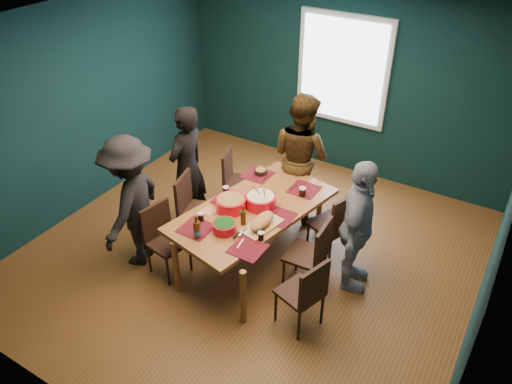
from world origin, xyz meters
The scene contains 26 objects.
room centered at (0.00, 0.27, 1.37)m, with size 5.01×5.01×2.71m.
dining_table centered at (0.06, -0.05, 0.67)m, with size 1.35×2.10×0.74m.
chair_left_far centered at (-0.69, 0.71, 0.51)m, with size 0.50×0.50×0.88m.
chair_left_mid centered at (-0.76, -0.12, 0.53)m, with size 0.50×0.50×0.91m.
chair_left_near centered at (-0.72, -0.72, 0.50)m, with size 0.45×0.45×0.86m.
chair_right_far centered at (0.89, 0.45, 0.54)m, with size 0.54×0.54×0.93m.
chair_right_mid centered at (0.87, -0.14, 0.52)m, with size 0.42×0.42×0.90m.
chair_right_near centered at (1.05, -0.68, 0.50)m, with size 0.49×0.49×0.86m.
person_far_left centered at (-1.04, 0.18, 0.81)m, with size 0.59×0.39×1.62m, color black.
person_back centered at (0.07, 1.10, 0.85)m, with size 0.82×0.64×1.70m, color black.
person_right centered at (1.21, 0.15, 0.79)m, with size 0.92×0.38×1.57m, color white.
person_near_left centered at (-1.11, -0.74, 0.81)m, with size 1.04×0.60×1.61m, color black.
bowl_salad centered at (-0.14, -0.19, 0.81)m, with size 0.34×0.34×0.14m.
bowl_dumpling centered at (0.11, 0.03, 0.82)m, with size 0.34×0.34×0.32m.
bowl_herbs centered at (0.02, -0.56, 0.80)m, with size 0.26×0.26×0.11m.
cutting_board centered at (0.32, -0.29, 0.80)m, with size 0.32×0.61×0.13m.
small_bowl centered at (-0.24, 0.62, 0.77)m, with size 0.15×0.15×0.06m.
beer_bottle_a centered at (-0.16, -0.79, 0.84)m, with size 0.08×0.08×0.28m.
beer_bottle_b centered at (0.12, -0.35, 0.83)m, with size 0.06×0.06×0.24m.
cola_glass_a centered at (-0.30, -0.54, 0.79)m, with size 0.07×0.07×0.10m.
cola_glass_b centered at (0.42, -0.48, 0.79)m, with size 0.07×0.07×0.09m.
cola_glass_c centered at (0.42, 0.45, 0.80)m, with size 0.08×0.08×0.11m.
cola_glass_d centered at (-0.36, 0.03, 0.79)m, with size 0.07×0.07×0.10m.
napkin_a centered at (0.39, 0.01, 0.74)m, with size 0.16×0.16×0.00m, color #E2745F.
napkin_b centered at (-0.33, -0.34, 0.74)m, with size 0.16×0.16×0.00m, color #E2745F.
napkin_c centered at (0.40, -0.78, 0.74)m, with size 0.13×0.13×0.00m, color #E2745F.
Camera 1 is at (2.44, -3.93, 3.99)m, focal length 35.00 mm.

